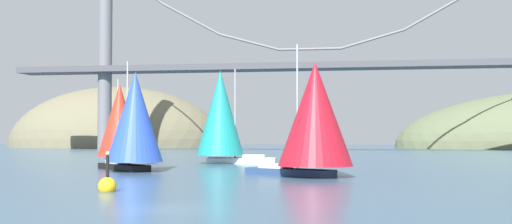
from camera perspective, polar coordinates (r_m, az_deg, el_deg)
name	(u,v)px	position (r m, az deg, el deg)	size (l,w,h in m)	color
ground_plane	(159,210)	(29.21, -8.75, -8.70)	(360.00, 360.00, 0.00)	#385670
headland_left	(117,147)	(174.75, -12.42, -3.08)	(58.87, 44.00, 32.33)	#6B664C
suspension_bridge	(310,58)	(123.83, 4.89, 4.83)	(119.99, 6.00, 40.15)	slate
sailboat_crimson_sail	(314,116)	(50.82, 5.28, -0.33)	(10.26, 8.20, 10.79)	navy
sailboat_teal_sail	(221,115)	(73.90, -3.16, -0.26)	(9.41, 5.71, 11.06)	white
sailboat_scarlet_sail	(119,123)	(68.20, -12.22, -0.93)	(6.54, 8.62, 9.35)	#191E4C
sailboat_blue_spinnaker	(134,119)	(59.15, -10.90, -0.62)	(8.82, 8.86, 10.28)	black
channel_buoy	(107,185)	(38.87, -13.25, -6.45)	(1.10, 1.10, 2.64)	gold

